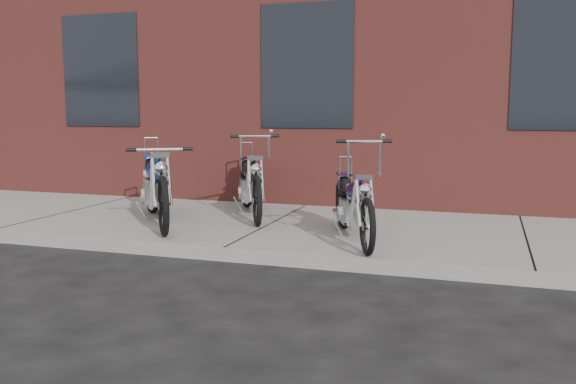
% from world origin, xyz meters
% --- Properties ---
extents(ground, '(120.00, 120.00, 0.00)m').
position_xyz_m(ground, '(0.00, 0.00, 0.00)').
color(ground, '#292929').
rests_on(ground, ground).
extents(sidewalk, '(22.00, 3.00, 0.15)m').
position_xyz_m(sidewalk, '(0.00, 1.50, 0.07)').
color(sidewalk, gray).
rests_on(sidewalk, ground).
extents(chopper_purple, '(0.85, 1.88, 1.12)m').
position_xyz_m(chopper_purple, '(1.19, 0.81, 0.51)').
color(chopper_purple, black).
rests_on(chopper_purple, sidewalk).
extents(chopper_blue, '(1.46, 2.03, 1.04)m').
position_xyz_m(chopper_blue, '(-1.39, 1.05, 0.58)').
color(chopper_blue, black).
rests_on(chopper_blue, sidewalk).
extents(chopper_third, '(1.07, 2.00, 1.11)m').
position_xyz_m(chopper_third, '(-0.46, 1.94, 0.54)').
color(chopper_third, black).
rests_on(chopper_third, sidewalk).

